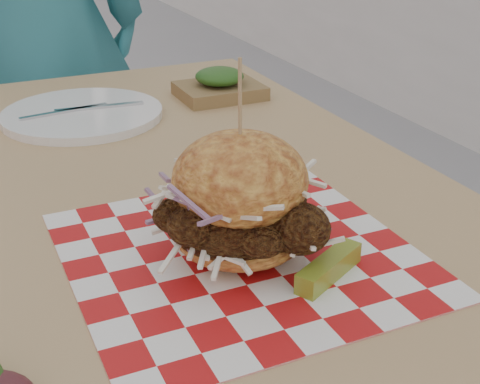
% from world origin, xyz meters
% --- Properties ---
extents(diner, '(0.65, 0.50, 1.60)m').
position_xyz_m(diner, '(0.10, 1.30, 0.80)').
color(diner, teal).
rests_on(diner, ground).
extents(patio_table, '(0.80, 1.20, 0.75)m').
position_xyz_m(patio_table, '(0.07, 0.29, 0.67)').
color(patio_table, tan).
rests_on(patio_table, ground).
extents(patio_chair, '(0.53, 0.53, 0.95)m').
position_xyz_m(patio_chair, '(0.04, 1.33, 0.55)').
color(patio_chair, tan).
rests_on(patio_chair, ground).
extents(paper_liner, '(0.36, 0.36, 0.00)m').
position_xyz_m(paper_liner, '(0.13, 0.09, 0.75)').
color(paper_liner, red).
rests_on(paper_liner, patio_table).
extents(sandwich, '(0.19, 0.19, 0.21)m').
position_xyz_m(sandwich, '(0.13, 0.09, 0.81)').
color(sandwich, gold).
rests_on(sandwich, paper_liner).
extents(pickle_spear, '(0.09, 0.06, 0.02)m').
position_xyz_m(pickle_spear, '(0.19, 0.01, 0.76)').
color(pickle_spear, olive).
rests_on(pickle_spear, paper_liner).
extents(place_setting, '(0.27, 0.27, 0.02)m').
position_xyz_m(place_setting, '(0.07, 0.61, 0.76)').
color(place_setting, white).
rests_on(place_setting, patio_table).
extents(kraft_tray, '(0.15, 0.12, 0.06)m').
position_xyz_m(kraft_tray, '(0.33, 0.63, 0.77)').
color(kraft_tray, olive).
rests_on(kraft_tray, patio_table).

